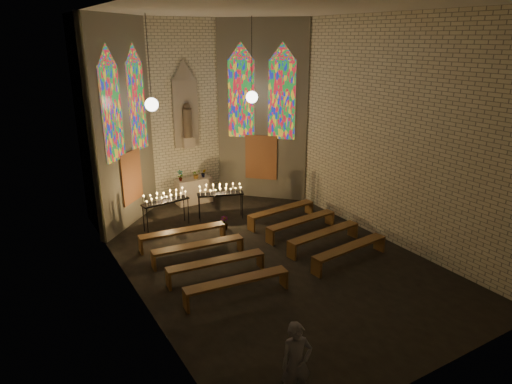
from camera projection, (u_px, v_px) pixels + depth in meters
floor at (266, 255)px, 13.86m from camera, size 12.00×12.00×0.00m
room at (214, 118)px, 15.40m from camera, size 8.22×12.43×7.00m
altar at (194, 191)px, 18.13m from camera, size 1.40×0.60×1.00m
flower_vase_left at (180, 176)px, 17.61m from camera, size 0.24×0.17×0.44m
flower_vase_center at (196, 174)px, 17.92m from camera, size 0.40×0.38×0.36m
flower_vase_right at (204, 173)px, 18.10m from camera, size 0.22×0.20×0.35m
aisle_flower_pot at (224, 223)px, 15.66m from camera, size 0.33×0.33×0.48m
votive_stand_left at (165, 199)px, 15.57m from camera, size 1.69×0.59×1.22m
votive_stand_right at (220, 192)px, 16.34m from camera, size 1.69×0.90×1.21m
pew_left_0 at (183, 233)px, 14.42m from camera, size 2.77×0.67×0.53m
pew_right_0 at (282, 211)px, 16.23m from camera, size 2.77×0.67×0.53m
pew_left_1 at (198, 247)px, 13.44m from camera, size 2.77×0.67×0.53m
pew_right_1 at (301, 222)px, 15.26m from camera, size 2.77×0.67×0.53m
pew_left_2 at (216, 263)px, 12.47m from camera, size 2.77×0.67×0.53m
pew_right_2 at (324, 235)px, 14.28m from camera, size 2.77×0.67×0.53m
pew_left_3 at (237, 283)px, 11.49m from camera, size 2.77×0.67×0.53m
pew_right_3 at (350, 249)px, 13.30m from camera, size 2.77×0.67×0.53m
visitor at (296, 363)px, 8.09m from camera, size 0.66×0.51×1.62m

